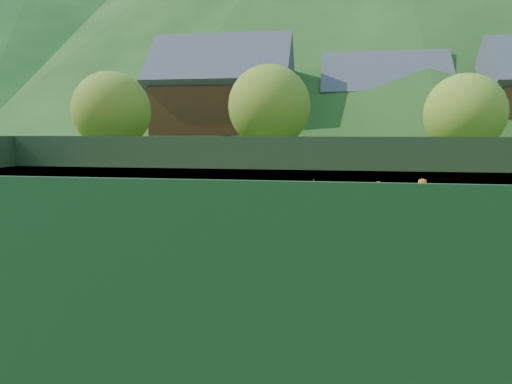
# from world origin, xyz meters

# --- Properties ---
(ground) EXTENTS (400.00, 400.00, 0.00)m
(ground) POSITION_xyz_m (0.00, 0.00, 0.00)
(ground) COLOR #2F4D18
(ground) RESTS_ON ground
(clay_court) EXTENTS (40.00, 24.00, 0.02)m
(clay_court) POSITION_xyz_m (0.00, 0.00, 0.01)
(clay_court) COLOR #C0541F
(clay_court) RESTS_ON ground
(mountain_far_left) EXTENTS (260.00, 260.00, 100.00)m
(mountain_far_left) POSITION_xyz_m (-90.00, 150.00, 50.00)
(mountain_far_left) COLOR #133713
(mountain_far_left) RESTS_ON ground
(coach) EXTENTS (0.74, 0.63, 1.71)m
(coach) POSITION_xyz_m (-3.18, -2.25, 0.87)
(coach) COLOR #1A43AA
(coach) RESTS_ON clay_court
(student_a) EXTENTS (0.75, 0.66, 1.31)m
(student_a) POSITION_xyz_m (2.40, 3.01, 0.67)
(student_a) COLOR orange
(student_a) RESTS_ON clay_court
(student_b) EXTENTS (0.94, 0.58, 1.49)m
(student_b) POSITION_xyz_m (2.56, 2.02, 0.76)
(student_b) COLOR #CF4E12
(student_b) RESTS_ON clay_court
(student_c) EXTENTS (0.78, 0.56, 1.48)m
(student_c) POSITION_xyz_m (4.35, 3.24, 0.76)
(student_c) COLOR #CC5712
(student_c) RESTS_ON clay_court
(tennis_ball_0) EXTENTS (0.07, 0.07, 0.07)m
(tennis_ball_0) POSITION_xyz_m (-4.46, -7.32, 0.05)
(tennis_ball_0) COLOR #BEE426
(tennis_ball_0) RESTS_ON clay_court
(tennis_ball_1) EXTENTS (0.07, 0.07, 0.07)m
(tennis_ball_1) POSITION_xyz_m (-2.58, -7.47, 0.05)
(tennis_ball_1) COLOR #BEE426
(tennis_ball_1) RESTS_ON clay_court
(tennis_ball_2) EXTENTS (0.07, 0.07, 0.07)m
(tennis_ball_2) POSITION_xyz_m (3.30, -5.71, 0.05)
(tennis_ball_2) COLOR #BEE426
(tennis_ball_2) RESTS_ON clay_court
(tennis_ball_3) EXTENTS (0.07, 0.07, 0.07)m
(tennis_ball_3) POSITION_xyz_m (-5.28, -7.67, 0.05)
(tennis_ball_3) COLOR #BEE426
(tennis_ball_3) RESTS_ON clay_court
(tennis_ball_4) EXTENTS (0.07, 0.07, 0.07)m
(tennis_ball_4) POSITION_xyz_m (5.38, -3.05, 0.05)
(tennis_ball_4) COLOR #BEE426
(tennis_ball_4) RESTS_ON clay_court
(tennis_ball_5) EXTENTS (0.07, 0.07, 0.07)m
(tennis_ball_5) POSITION_xyz_m (-0.22, -2.41, 0.05)
(tennis_ball_5) COLOR #BEE426
(tennis_ball_5) RESTS_ON clay_court
(tennis_ball_7) EXTENTS (0.07, 0.07, 0.07)m
(tennis_ball_7) POSITION_xyz_m (-2.22, -4.90, 0.05)
(tennis_ball_7) COLOR #BEE426
(tennis_ball_7) RESTS_ON clay_court
(tennis_ball_8) EXTENTS (0.07, 0.07, 0.07)m
(tennis_ball_8) POSITION_xyz_m (0.69, -1.50, 0.05)
(tennis_ball_8) COLOR #BEE426
(tennis_ball_8) RESTS_ON clay_court
(tennis_ball_10) EXTENTS (0.07, 0.07, 0.07)m
(tennis_ball_10) POSITION_xyz_m (1.35, -7.08, 0.05)
(tennis_ball_10) COLOR #BEE426
(tennis_ball_10) RESTS_ON clay_court
(tennis_ball_12) EXTENTS (0.07, 0.07, 0.07)m
(tennis_ball_12) POSITION_xyz_m (-1.35, -6.08, 0.05)
(tennis_ball_12) COLOR #BEE426
(tennis_ball_12) RESTS_ON clay_court
(tennis_ball_14) EXTENTS (0.07, 0.07, 0.07)m
(tennis_ball_14) POSITION_xyz_m (-9.27, -1.84, 0.05)
(tennis_ball_14) COLOR #BEE426
(tennis_ball_14) RESTS_ON clay_court
(tennis_ball_15) EXTENTS (0.07, 0.07, 0.07)m
(tennis_ball_15) POSITION_xyz_m (1.24, -4.92, 0.05)
(tennis_ball_15) COLOR #BEE426
(tennis_ball_15) RESTS_ON clay_court
(tennis_ball_16) EXTENTS (0.07, 0.07, 0.07)m
(tennis_ball_16) POSITION_xyz_m (-8.96, -1.05, 0.05)
(tennis_ball_16) COLOR #BEE426
(tennis_ball_16) RESTS_ON clay_court
(tennis_ball_17) EXTENTS (0.07, 0.07, 0.07)m
(tennis_ball_17) POSITION_xyz_m (0.86, -2.01, 0.05)
(tennis_ball_17) COLOR #BEE426
(tennis_ball_17) RESTS_ON clay_court
(tennis_ball_20) EXTENTS (0.07, 0.07, 0.07)m
(tennis_ball_20) POSITION_xyz_m (0.49, -4.33, 0.05)
(tennis_ball_20) COLOR #BEE426
(tennis_ball_20) RESTS_ON clay_court
(tennis_ball_21) EXTENTS (0.07, 0.07, 0.07)m
(tennis_ball_21) POSITION_xyz_m (-1.22, -4.05, 0.05)
(tennis_ball_21) COLOR #BEE426
(tennis_ball_21) RESTS_ON clay_court
(tennis_ball_22) EXTENTS (0.07, 0.07, 0.07)m
(tennis_ball_22) POSITION_xyz_m (-3.34, -5.86, 0.05)
(tennis_ball_22) COLOR #BEE426
(tennis_ball_22) RESTS_ON clay_court
(court_lines) EXTENTS (23.83, 11.03, 0.00)m
(court_lines) POSITION_xyz_m (0.00, 0.00, 0.02)
(court_lines) COLOR silver
(court_lines) RESTS_ON clay_court
(tennis_net) EXTENTS (0.10, 12.07, 1.10)m
(tennis_net) POSITION_xyz_m (0.00, 0.00, 0.52)
(tennis_net) COLOR black
(tennis_net) RESTS_ON clay_court
(perimeter_fence) EXTENTS (40.40, 24.24, 3.00)m
(perimeter_fence) POSITION_xyz_m (0.00, 0.00, 1.27)
(perimeter_fence) COLOR black
(perimeter_fence) RESTS_ON clay_court
(chalet_left) EXTENTS (13.80, 9.93, 12.92)m
(chalet_left) POSITION_xyz_m (-10.00, 30.00, 5.65)
(chalet_left) COLOR beige
(chalet_left) RESTS_ON ground
(chalet_mid) EXTENTS (12.65, 8.82, 11.45)m
(chalet_mid) POSITION_xyz_m (6.00, 34.00, 4.99)
(chalet_mid) COLOR beige
(chalet_mid) RESTS_ON ground
(tree_a) EXTENTS (6.00, 6.00, 7.88)m
(tree_a) POSITION_xyz_m (-16.00, 18.00, 4.87)
(tree_a) COLOR #3C2518
(tree_a) RESTS_ON ground
(tree_b) EXTENTS (6.40, 6.40, 8.40)m
(tree_b) POSITION_xyz_m (-4.00, 20.00, 5.19)
(tree_b) COLOR #3C2718
(tree_b) RESTS_ON ground
(tree_c) EXTENTS (5.60, 5.60, 7.35)m
(tree_c) POSITION_xyz_m (10.00, 19.00, 4.54)
(tree_c) COLOR #3D2718
(tree_c) RESTS_ON ground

